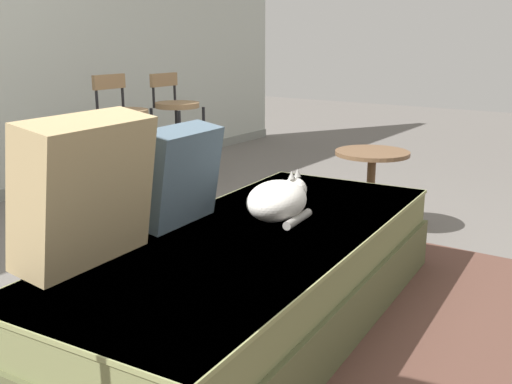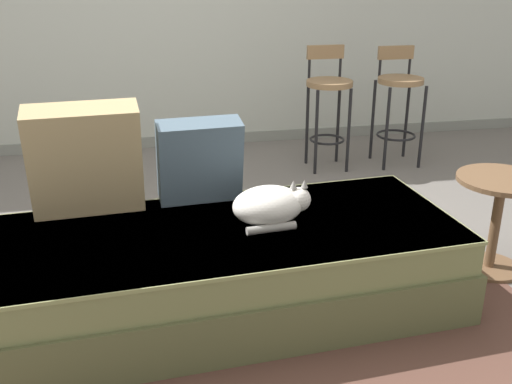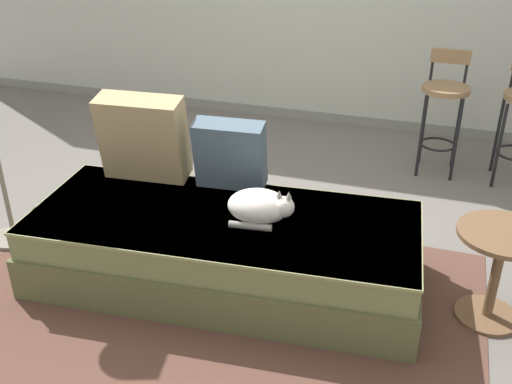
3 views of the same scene
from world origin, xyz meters
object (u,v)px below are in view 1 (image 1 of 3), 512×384
(throw_pillow_corner, at_px, (85,191))
(bar_stool_near_window, at_px, (123,127))
(side_table, at_px, (371,180))
(cat, at_px, (279,200))
(bar_stool_by_doorway, at_px, (176,120))
(couch, at_px, (256,278))
(throw_pillow_middle, at_px, (179,175))

(throw_pillow_corner, relative_size, bar_stool_near_window, 0.57)
(throw_pillow_corner, xyz_separation_m, bar_stool_near_window, (1.62, 1.54, -0.11))
(bar_stool_near_window, height_order, side_table, bar_stool_near_window)
(throw_pillow_corner, relative_size, side_table, 1.02)
(cat, bearing_deg, bar_stool_near_window, 65.43)
(cat, xyz_separation_m, bar_stool_by_doorway, (1.38, 1.81, 0.04))
(bar_stool_near_window, bearing_deg, bar_stool_by_doorway, -0.09)
(couch, distance_m, throw_pillow_middle, 0.53)
(bar_stool_near_window, bearing_deg, throw_pillow_corner, -136.59)
(throw_pillow_middle, bearing_deg, cat, -48.48)
(bar_stool_near_window, bearing_deg, couch, -119.39)
(couch, height_order, side_table, side_table)
(bar_stool_by_doorway, height_order, side_table, bar_stool_by_doorway)
(throw_pillow_corner, height_order, throw_pillow_middle, throw_pillow_corner)
(throw_pillow_corner, bearing_deg, couch, -26.11)
(throw_pillow_corner, xyz_separation_m, side_table, (1.98, -0.19, -0.33))
(couch, bearing_deg, throw_pillow_middle, 103.17)
(couch, relative_size, bar_stool_by_doorway, 2.41)
(bar_stool_by_doorway, xyz_separation_m, side_table, (-0.20, -1.72, -0.20))
(bar_stool_near_window, height_order, bar_stool_by_doorway, bar_stool_near_window)
(throw_pillow_middle, distance_m, side_table, 1.51)
(bar_stool_by_doorway, bearing_deg, bar_stool_near_window, 179.91)
(cat, distance_m, bar_stool_near_window, 1.99)
(cat, bearing_deg, side_table, 4.36)
(side_table, bearing_deg, bar_stool_by_doorway, 83.33)
(couch, xyz_separation_m, throw_pillow_corner, (-0.60, 0.29, 0.46))
(cat, xyz_separation_m, bar_stool_near_window, (0.83, 1.81, 0.06))
(throw_pillow_middle, bearing_deg, throw_pillow_corner, -175.59)
(couch, bearing_deg, throw_pillow_corner, 153.89)
(throw_pillow_corner, height_order, bar_stool_near_window, throw_pillow_corner)
(cat, distance_m, bar_stool_by_doorway, 2.28)
(throw_pillow_corner, bearing_deg, bar_stool_near_window, 43.41)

